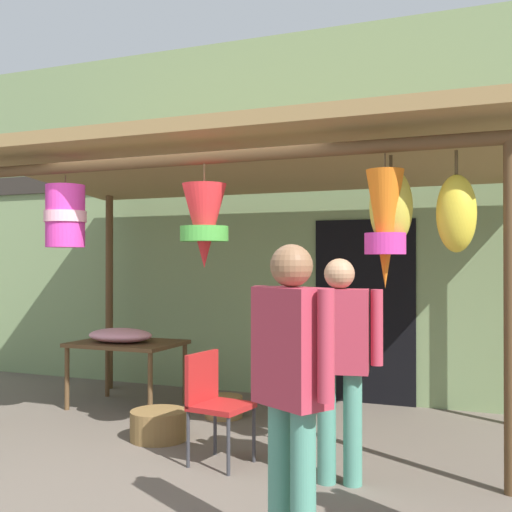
{
  "coord_description": "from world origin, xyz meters",
  "views": [
    {
      "loc": [
        2.55,
        -4.46,
        1.55
      ],
      "look_at": [
        0.42,
        0.77,
        1.59
      ],
      "focal_mm": 44.43,
      "sensor_mm": 36.0,
      "label": 1
    }
  ],
  "objects_px": {
    "display_table": "(127,349)",
    "wicker_basket_spare": "(224,407)",
    "folding_chair": "(213,397)",
    "flower_heap_on_table": "(121,335)",
    "vendor_in_orange": "(339,352)",
    "wicker_basket_by_table": "(159,425)",
    "shopper_by_bananas": "(291,375)"
  },
  "relations": [
    {
      "from": "display_table",
      "to": "wicker_basket_spare",
      "type": "height_order",
      "value": "display_table"
    },
    {
      "from": "display_table",
      "to": "folding_chair",
      "type": "xyz_separation_m",
      "value": [
        1.67,
        -1.33,
        -0.11
      ]
    },
    {
      "from": "display_table",
      "to": "flower_heap_on_table",
      "type": "distance_m",
      "value": 0.17
    },
    {
      "from": "flower_heap_on_table",
      "to": "vendor_in_orange",
      "type": "distance_m",
      "value": 3.03
    },
    {
      "from": "wicker_basket_spare",
      "to": "vendor_in_orange",
      "type": "bearing_deg",
      "value": -42.09
    },
    {
      "from": "flower_heap_on_table",
      "to": "wicker_basket_by_table",
      "type": "distance_m",
      "value": 1.46
    },
    {
      "from": "display_table",
      "to": "wicker_basket_spare",
      "type": "relative_size",
      "value": 2.95
    },
    {
      "from": "wicker_basket_by_table",
      "to": "wicker_basket_spare",
      "type": "height_order",
      "value": "wicker_basket_by_table"
    },
    {
      "from": "display_table",
      "to": "folding_chair",
      "type": "height_order",
      "value": "folding_chair"
    },
    {
      "from": "flower_heap_on_table",
      "to": "folding_chair",
      "type": "xyz_separation_m",
      "value": [
        1.69,
        -1.26,
        -0.26
      ]
    },
    {
      "from": "folding_chair",
      "to": "vendor_in_orange",
      "type": "distance_m",
      "value": 1.1
    },
    {
      "from": "wicker_basket_by_table",
      "to": "vendor_in_orange",
      "type": "xyz_separation_m",
      "value": [
        1.73,
        -0.47,
        0.79
      ]
    },
    {
      "from": "folding_chair",
      "to": "wicker_basket_by_table",
      "type": "distance_m",
      "value": 0.9
    },
    {
      "from": "display_table",
      "to": "flower_heap_on_table",
      "type": "relative_size",
      "value": 1.55
    },
    {
      "from": "shopper_by_bananas",
      "to": "vendor_in_orange",
      "type": "bearing_deg",
      "value": 93.08
    },
    {
      "from": "flower_heap_on_table",
      "to": "wicker_basket_spare",
      "type": "distance_m",
      "value": 1.34
    },
    {
      "from": "flower_heap_on_table",
      "to": "folding_chair",
      "type": "relative_size",
      "value": 0.85
    },
    {
      "from": "display_table",
      "to": "flower_heap_on_table",
      "type": "xyz_separation_m",
      "value": [
        -0.03,
        -0.07,
        0.15
      ]
    },
    {
      "from": "flower_heap_on_table",
      "to": "wicker_basket_by_table",
      "type": "bearing_deg",
      "value": -41.61
    },
    {
      "from": "folding_chair",
      "to": "wicker_basket_by_table",
      "type": "relative_size",
      "value": 1.71
    },
    {
      "from": "flower_heap_on_table",
      "to": "wicker_basket_spare",
      "type": "relative_size",
      "value": 1.91
    },
    {
      "from": "wicker_basket_spare",
      "to": "folding_chair",
      "type": "bearing_deg",
      "value": -68.13
    },
    {
      "from": "vendor_in_orange",
      "to": "display_table",
      "type": "bearing_deg",
      "value": 152.19
    },
    {
      "from": "display_table",
      "to": "shopper_by_bananas",
      "type": "xyz_separation_m",
      "value": [
        2.75,
        -2.63,
        0.35
      ]
    },
    {
      "from": "folding_chair",
      "to": "wicker_basket_spare",
      "type": "height_order",
      "value": "folding_chair"
    },
    {
      "from": "wicker_basket_by_table",
      "to": "shopper_by_bananas",
      "type": "height_order",
      "value": "shopper_by_bananas"
    },
    {
      "from": "wicker_basket_spare",
      "to": "vendor_in_orange",
      "type": "height_order",
      "value": "vendor_in_orange"
    },
    {
      "from": "flower_heap_on_table",
      "to": "vendor_in_orange",
      "type": "xyz_separation_m",
      "value": [
        2.71,
        -1.34,
        0.15
      ]
    },
    {
      "from": "folding_chair",
      "to": "shopper_by_bananas",
      "type": "height_order",
      "value": "shopper_by_bananas"
    },
    {
      "from": "display_table",
      "to": "wicker_basket_spare",
      "type": "distance_m",
      "value": 1.25
    },
    {
      "from": "folding_chair",
      "to": "vendor_in_orange",
      "type": "height_order",
      "value": "vendor_in_orange"
    },
    {
      "from": "shopper_by_bananas",
      "to": "display_table",
      "type": "bearing_deg",
      "value": 136.3
    }
  ]
}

